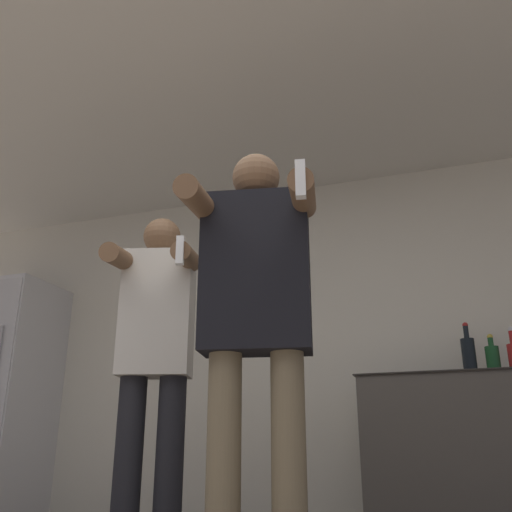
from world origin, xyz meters
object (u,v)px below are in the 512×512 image
person_woman_foreground (256,311)px  person_man_side (155,352)px  refrigerator (1,400)px  bottle_green_wine (469,355)px  bottle_brown_liquor (493,359)px

person_woman_foreground → person_man_side: bearing=144.7°
refrigerator → bottle_green_wine: 3.52m
bottle_brown_liquor → person_woman_foreground: size_ratio=0.14×
bottle_brown_liquor → person_man_side: (-1.67, -1.19, -0.06)m
bottle_brown_liquor → refrigerator: bearing=-179.7°
refrigerator → person_man_side: (1.98, -1.16, 0.07)m
bottle_brown_liquor → person_woman_foreground: bearing=-119.4°
person_man_side → refrigerator: bearing=149.6°
bottle_green_wine → person_woman_foreground: size_ratio=0.19×
bottle_green_wine → person_woman_foreground: (-0.82, -1.69, -0.06)m
person_woman_foreground → person_man_side: 0.88m
refrigerator → person_woman_foreground: 3.18m
bottle_green_wine → person_woman_foreground: bearing=-115.9°
person_man_side → person_woman_foreground: bearing=-35.3°
person_woman_foreground → refrigerator: bearing=148.2°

